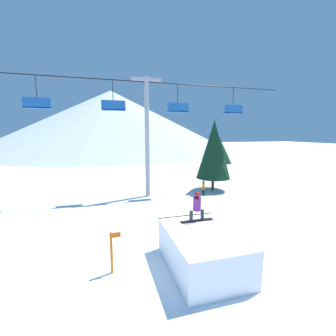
{
  "coord_description": "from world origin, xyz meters",
  "views": [
    {
      "loc": [
        -2.93,
        -7.82,
        5.32
      ],
      "look_at": [
        0.69,
        4.64,
        3.29
      ],
      "focal_mm": 24.0,
      "sensor_mm": 36.0,
      "label": 1
    }
  ],
  "objects_px": {
    "snow_ramp": "(202,250)",
    "trail_marker": "(112,252)",
    "snowboarder": "(197,206)",
    "distant_skier": "(203,187)",
    "pine_tree_near": "(214,149)"
  },
  "relations": [
    {
      "from": "pine_tree_near",
      "to": "trail_marker",
      "type": "distance_m",
      "value": 14.39
    },
    {
      "from": "snowboarder",
      "to": "distant_skier",
      "type": "xyz_separation_m",
      "value": [
        4.45,
        8.77,
        -1.48
      ]
    },
    {
      "from": "trail_marker",
      "to": "pine_tree_near",
      "type": "bearing_deg",
      "value": 47.18
    },
    {
      "from": "pine_tree_near",
      "to": "distant_skier",
      "type": "height_order",
      "value": "pine_tree_near"
    },
    {
      "from": "pine_tree_near",
      "to": "snowboarder",
      "type": "bearing_deg",
      "value": -120.98
    },
    {
      "from": "pine_tree_near",
      "to": "distant_skier",
      "type": "distance_m",
      "value": 3.64
    },
    {
      "from": "snow_ramp",
      "to": "pine_tree_near",
      "type": "relative_size",
      "value": 0.58
    },
    {
      "from": "snow_ramp",
      "to": "pine_tree_near",
      "type": "xyz_separation_m",
      "value": [
        6.12,
        10.93,
        3.08
      ]
    },
    {
      "from": "snow_ramp",
      "to": "trail_marker",
      "type": "xyz_separation_m",
      "value": [
        -3.46,
        0.6,
        0.13
      ]
    },
    {
      "from": "snow_ramp",
      "to": "trail_marker",
      "type": "distance_m",
      "value": 3.51
    },
    {
      "from": "distant_skier",
      "to": "pine_tree_near",
      "type": "bearing_deg",
      "value": 36.26
    },
    {
      "from": "snowboarder",
      "to": "pine_tree_near",
      "type": "distance_m",
      "value": 11.59
    },
    {
      "from": "snow_ramp",
      "to": "distant_skier",
      "type": "bearing_deg",
      "value": 64.71
    },
    {
      "from": "snow_ramp",
      "to": "snowboarder",
      "type": "distance_m",
      "value": 1.8
    },
    {
      "from": "snowboarder",
      "to": "pine_tree_near",
      "type": "xyz_separation_m",
      "value": [
        5.9,
        9.84,
        1.67
      ]
    }
  ]
}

